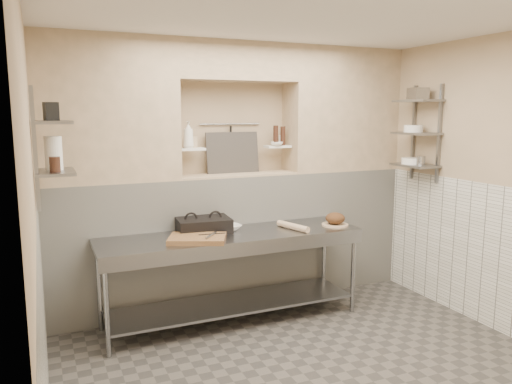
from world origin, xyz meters
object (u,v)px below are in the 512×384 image
prep_table (232,259)px  bread_loaf (335,218)px  mixing_bowl (229,227)px  bowl_alcove (277,144)px  bottle_soap (188,135)px  rolling_pin (293,226)px  panini_press (203,225)px  cutting_board (197,239)px  jug_left (54,153)px

prep_table → bread_loaf: bread_loaf is taller
prep_table → mixing_bowl: size_ratio=10.93×
mixing_bowl → bowl_alcove: 1.13m
mixing_bowl → bottle_soap: bottle_soap is taller
mixing_bowl → rolling_pin: rolling_pin is taller
panini_press → bowl_alcove: 1.26m
mixing_bowl → bread_loaf: bearing=-12.4°
bread_loaf → bottle_soap: bottle_soap is taller
rolling_pin → bread_loaf: (0.49, -0.01, 0.04)m
prep_table → rolling_pin: (0.64, -0.07, 0.29)m
panini_press → cutting_board: (-0.16, -0.32, -0.05)m
jug_left → bottle_soap: bearing=25.3°
bottle_soap → jug_left: (-1.31, -0.62, -0.10)m
cutting_board → bottle_soap: size_ratio=1.88×
panini_press → bottle_soap: bearing=101.5°
prep_table → bowl_alcove: bowl_alcove is taller
mixing_bowl → rolling_pin: (0.61, -0.23, 0.00)m
prep_table → panini_press: (-0.23, 0.20, 0.33)m
cutting_board → bottle_soap: (0.12, 0.66, 0.93)m
bowl_alcove → cutting_board: bearing=-150.4°
panini_press → rolling_pin: 0.91m
panini_press → bread_loaf: bearing=-6.6°
mixing_bowl → panini_press: bearing=172.2°
panini_press → jug_left: bearing=-163.2°
bottle_soap → jug_left: 1.45m
bottle_soap → mixing_bowl: bearing=-52.0°
panini_press → bottle_soap: (-0.04, 0.34, 0.88)m
mixing_bowl → bottle_soap: (-0.29, 0.37, 0.92)m
prep_table → rolling_pin: rolling_pin is taller
cutting_board → mixing_bowl: (0.41, 0.28, 0.01)m
mixing_bowl → bowl_alcove: (0.70, 0.35, 0.80)m
cutting_board → mixing_bowl: size_ratio=2.17×
mixing_bowl → bottle_soap: size_ratio=0.87×
panini_press → bread_loaf: panini_press is taller
bowl_alcove → bottle_soap: bearing=178.8°
prep_table → mixing_bowl: 0.33m
mixing_bowl → prep_table: bearing=-98.7°
prep_table → panini_press: bearing=139.6°
panini_press → cutting_board: size_ratio=1.07×
cutting_board → bread_loaf: 1.52m
prep_table → cutting_board: cutting_board is taller
panini_press → rolling_pin: panini_press is taller
panini_press → cutting_board: bearing=-111.8°
cutting_board → rolling_pin: bearing=3.0°
cutting_board → rolling_pin: 1.03m
rolling_pin → bread_loaf: bearing=-1.7°
cutting_board → rolling_pin: size_ratio=1.22×
mixing_bowl → jug_left: (-1.60, -0.24, 0.82)m
prep_table → mixing_bowl: bearing=81.3°
rolling_pin → bottle_soap: bearing=146.3°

